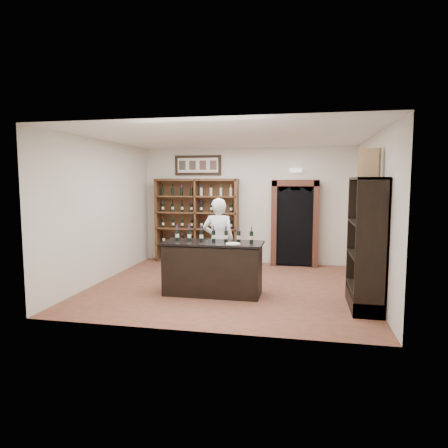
{
  "coord_description": "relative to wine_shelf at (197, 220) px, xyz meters",
  "views": [
    {
      "loc": [
        1.46,
        -7.81,
        2.14
      ],
      "look_at": [
        -0.16,
        0.3,
        1.24
      ],
      "focal_mm": 32.0,
      "sensor_mm": 36.0,
      "label": 1
    }
  ],
  "objects": [
    {
      "name": "counter_bottle_2",
      "position": [
        0.86,
        -2.85,
        0.01
      ],
      "size": [
        0.07,
        0.07,
        0.3
      ],
      "color": "black",
      "rests_on": "tasting_counter"
    },
    {
      "name": "side_cabinet",
      "position": [
        3.82,
        -3.23,
        -0.35
      ],
      "size": [
        0.48,
        1.2,
        2.2
      ],
      "color": "black",
      "rests_on": "ground"
    },
    {
      "name": "plate",
      "position": [
        1.53,
        -3.14,
        -0.09
      ],
      "size": [
        0.26,
        0.26,
        0.02
      ],
      "primitive_type": "cylinder",
      "color": "white",
      "rests_on": "tasting_counter"
    },
    {
      "name": "emergency_light",
      "position": [
        2.55,
        0.09,
        1.3
      ],
      "size": [
        0.3,
        0.1,
        0.1
      ],
      "primitive_type": "cube",
      "color": "white",
      "rests_on": "wall_back"
    },
    {
      "name": "wall_left",
      "position": [
        -1.45,
        -2.33,
        0.4
      ],
      "size": [
        0.04,
        5.0,
        3.0
      ],
      "primitive_type": "cube",
      "color": "silver",
      "rests_on": "ground"
    },
    {
      "name": "framed_picture",
      "position": [
        0.0,
        0.14,
        1.45
      ],
      "size": [
        1.25,
        0.04,
        0.52
      ],
      "primitive_type": "cube",
      "color": "black",
      "rests_on": "wall_back"
    },
    {
      "name": "counter_bottle_5",
      "position": [
        1.58,
        -2.85,
        0.01
      ],
      "size": [
        0.07,
        0.07,
        0.3
      ],
      "color": "black",
      "rests_on": "tasting_counter"
    },
    {
      "name": "counter_bottle_1",
      "position": [
        0.62,
        -2.85,
        0.01
      ],
      "size": [
        0.07,
        0.07,
        0.3
      ],
      "color": "black",
      "rests_on": "tasting_counter"
    },
    {
      "name": "counter_bottle_6",
      "position": [
        1.82,
        -2.85,
        0.01
      ],
      "size": [
        0.07,
        0.07,
        0.3
      ],
      "color": "black",
      "rests_on": "tasting_counter"
    },
    {
      "name": "shopkeeper",
      "position": [
        1.04,
        -2.13,
        -0.2
      ],
      "size": [
        0.69,
        0.49,
        1.79
      ],
      "primitive_type": "imported",
      "rotation": [
        0.0,
        0.0,
        3.24
      ],
      "color": "white",
      "rests_on": "ground"
    },
    {
      "name": "counter_bottle_4",
      "position": [
        1.34,
        -2.85,
        0.01
      ],
      "size": [
        0.07,
        0.07,
        0.3
      ],
      "color": "black",
      "rests_on": "tasting_counter"
    },
    {
      "name": "counter_bottle_3",
      "position": [
        1.1,
        -2.85,
        0.01
      ],
      "size": [
        0.07,
        0.07,
        0.3
      ],
      "color": "black",
      "rests_on": "tasting_counter"
    },
    {
      "name": "counter_bottle_0",
      "position": [
        0.38,
        -2.85,
        0.01
      ],
      "size": [
        0.07,
        0.07,
        0.3
      ],
      "color": "black",
      "rests_on": "tasting_counter"
    },
    {
      "name": "wine_shelf",
      "position": [
        0.0,
        0.0,
        0.0
      ],
      "size": [
        2.2,
        0.38,
        2.2
      ],
      "color": "brown",
      "rests_on": "ground"
    },
    {
      "name": "arched_doorway",
      "position": [
        2.55,
        -0.0,
        0.04
      ],
      "size": [
        1.17,
        0.35,
        2.17
      ],
      "color": "black",
      "rests_on": "ground"
    },
    {
      "name": "floor",
      "position": [
        1.3,
        -2.33,
        -1.1
      ],
      "size": [
        5.5,
        5.5,
        0.0
      ],
      "primitive_type": "plane",
      "color": "brown",
      "rests_on": "ground"
    },
    {
      "name": "tasting_counter",
      "position": [
        1.1,
        -2.93,
        -0.61
      ],
      "size": [
        1.88,
        0.78,
        1.0
      ],
      "color": "black",
      "rests_on": "ground"
    },
    {
      "name": "wall_right",
      "position": [
        4.05,
        -2.33,
        0.4
      ],
      "size": [
        0.04,
        5.0,
        3.0
      ],
      "primitive_type": "cube",
      "color": "silver",
      "rests_on": "ground"
    },
    {
      "name": "wall_back",
      "position": [
        1.3,
        0.17,
        0.4
      ],
      "size": [
        5.5,
        0.04,
        3.0
      ],
      "primitive_type": "cube",
      "color": "silver",
      "rests_on": "ground"
    },
    {
      "name": "ceiling",
      "position": [
        1.3,
        -2.33,
        1.9
      ],
      "size": [
        5.5,
        5.5,
        0.0
      ],
      "primitive_type": "plane",
      "rotation": [
        3.14,
        0.0,
        0.0
      ],
      "color": "white",
      "rests_on": "wall_back"
    },
    {
      "name": "wine_crate",
      "position": [
        3.82,
        -3.05,
        1.34
      ],
      "size": [
        0.37,
        0.26,
        0.48
      ],
      "primitive_type": "cube",
      "rotation": [
        0.0,
        0.0,
        -0.41
      ],
      "color": "tan",
      "rests_on": "side_cabinet"
    }
  ]
}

